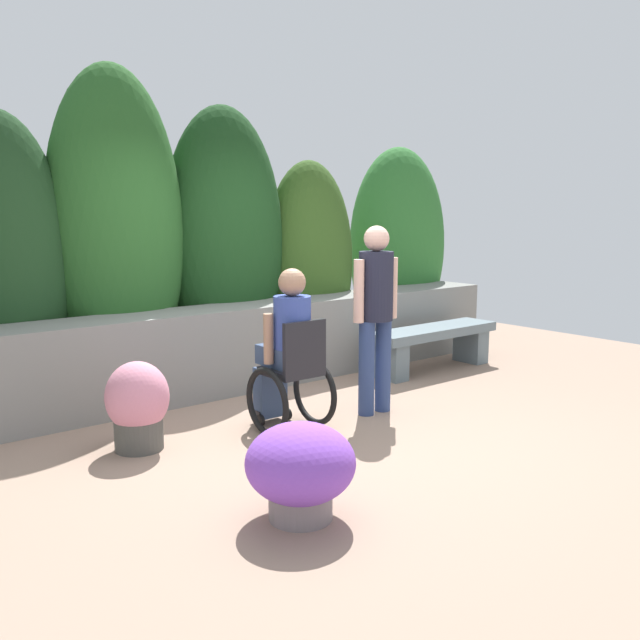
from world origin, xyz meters
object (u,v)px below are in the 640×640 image
object	(u,v)px
person_standing_companion	(376,307)
flower_pot_purple_near	(300,469)
stone_bench	(433,341)
flower_pot_terracotta_by_wall	(138,405)

from	to	relation	value
person_standing_companion	flower_pot_purple_near	size ratio (longest dim) A/B	2.56
stone_bench	flower_pot_purple_near	size ratio (longest dim) A/B	2.63
person_standing_companion	flower_pot_purple_near	distance (m)	2.26
flower_pot_purple_near	flower_pot_terracotta_by_wall	size ratio (longest dim) A/B	0.96
stone_bench	flower_pot_terracotta_by_wall	world-z (taller)	flower_pot_terracotta_by_wall
stone_bench	person_standing_companion	size ratio (longest dim) A/B	1.03
stone_bench	person_standing_companion	bearing A→B (deg)	-149.13
stone_bench	person_standing_companion	world-z (taller)	person_standing_companion
stone_bench	person_standing_companion	xyz separation A→B (m)	(-1.63, -0.77, 0.62)
stone_bench	flower_pot_purple_near	distance (m)	3.95
person_standing_companion	flower_pot_purple_near	bearing A→B (deg)	-131.55
person_standing_companion	flower_pot_purple_near	xyz separation A→B (m)	(-1.77, -1.25, -0.65)
flower_pot_terracotta_by_wall	person_standing_companion	bearing A→B (deg)	-12.14
person_standing_companion	flower_pot_terracotta_by_wall	world-z (taller)	person_standing_companion
person_standing_companion	flower_pot_terracotta_by_wall	distance (m)	2.16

